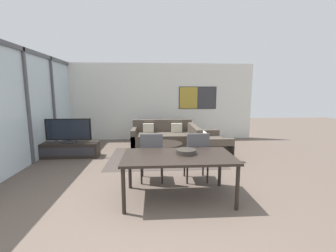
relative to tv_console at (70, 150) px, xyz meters
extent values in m
plane|color=brown|center=(2.40, -3.35, -0.20)|extent=(24.00, 24.00, 0.00)
cube|color=silver|center=(2.40, 2.24, 1.20)|extent=(7.25, 0.06, 2.80)
cube|color=#2D2D33|center=(3.95, 2.20, 1.35)|extent=(1.41, 0.01, 0.83)
cube|color=#B29333|center=(3.61, 2.20, 1.35)|extent=(0.66, 0.02, 0.79)
cube|color=#38383D|center=(4.30, 2.20, 1.35)|extent=(0.66, 0.02, 0.79)
cube|color=silver|center=(-0.73, -0.55, 1.20)|extent=(0.02, 5.59, 2.80)
cube|color=#515156|center=(-0.70, -0.55, 2.55)|extent=(0.07, 5.59, 0.10)
cube|color=#515156|center=(-0.70, -0.55, 1.20)|extent=(0.07, 0.08, 2.80)
cube|color=#515156|center=(-0.70, 0.84, 1.20)|extent=(0.07, 0.08, 2.80)
cube|color=#473D38|center=(2.60, -0.19, -0.20)|extent=(2.97, 2.16, 0.01)
cube|color=black|center=(0.00, 0.00, 0.00)|extent=(1.55, 0.45, 0.40)
cube|color=#2D2D33|center=(0.00, -0.23, 0.00)|extent=(1.43, 0.01, 0.22)
cube|color=#2D2D33|center=(0.00, 0.00, 0.23)|extent=(0.36, 0.20, 0.05)
cube|color=#2D2D33|center=(0.00, 0.00, 0.29)|extent=(0.06, 0.03, 0.08)
cube|color=black|center=(0.00, 0.00, 0.56)|extent=(1.21, 0.04, 0.59)
cube|color=black|center=(0.00, -0.02, 0.56)|extent=(1.12, 0.01, 0.53)
cube|color=#51473D|center=(2.60, 1.07, 0.01)|extent=(2.01, 0.98, 0.42)
cube|color=#51473D|center=(2.60, 1.48, 0.21)|extent=(2.01, 0.16, 0.83)
cube|color=#51473D|center=(1.67, 1.07, 0.10)|extent=(0.14, 0.98, 0.60)
cube|color=#51473D|center=(3.54, 1.07, 0.10)|extent=(0.14, 0.98, 0.60)
cube|color=beige|center=(2.13, 1.30, 0.37)|extent=(0.36, 0.12, 0.30)
cube|color=beige|center=(3.08, 1.30, 0.37)|extent=(0.36, 0.12, 0.30)
cube|color=#51473D|center=(3.85, -0.01, 0.01)|extent=(0.98, 1.46, 0.42)
cube|color=#51473D|center=(3.44, -0.01, 0.21)|extent=(0.16, 1.46, 0.83)
cube|color=#51473D|center=(3.85, -0.67, 0.10)|extent=(0.98, 0.14, 0.60)
cube|color=#51473D|center=(3.85, 0.64, 0.10)|extent=(0.98, 0.14, 0.60)
cube|color=beige|center=(3.62, -0.34, 0.37)|extent=(0.12, 0.36, 0.30)
cylinder|color=black|center=(2.60, -0.19, -0.19)|extent=(0.44, 0.44, 0.03)
cylinder|color=black|center=(2.60, -0.19, -0.03)|extent=(0.17, 0.17, 0.35)
cylinder|color=black|center=(2.60, -0.19, 0.17)|extent=(0.97, 0.97, 0.04)
cube|color=black|center=(2.70, -2.58, 0.52)|extent=(1.81, 1.01, 0.04)
cylinder|color=black|center=(1.86, -3.03, 0.15)|extent=(0.06, 0.06, 0.70)
cylinder|color=black|center=(3.55, -3.03, 0.15)|extent=(0.06, 0.06, 0.70)
cylinder|color=black|center=(1.86, -2.14, 0.15)|extent=(0.06, 0.06, 0.70)
cylinder|color=black|center=(3.55, -2.14, 0.15)|extent=(0.06, 0.06, 0.70)
cube|color=#4C4C51|center=(2.26, -1.77, 0.21)|extent=(0.46, 0.46, 0.06)
cube|color=#4C4C51|center=(2.26, -1.98, 0.51)|extent=(0.42, 0.05, 0.55)
cylinder|color=black|center=(2.06, -1.97, -0.01)|extent=(0.04, 0.04, 0.38)
cylinder|color=black|center=(2.46, -1.97, -0.01)|extent=(0.04, 0.04, 0.38)
cylinder|color=black|center=(2.06, -1.57, -0.01)|extent=(0.04, 0.04, 0.38)
cylinder|color=black|center=(2.46, -1.57, -0.01)|extent=(0.04, 0.04, 0.38)
cube|color=#4C4C51|center=(3.15, -1.81, 0.21)|extent=(0.46, 0.46, 0.06)
cube|color=#4C4C51|center=(3.15, -2.02, 0.51)|extent=(0.42, 0.05, 0.55)
cylinder|color=black|center=(2.95, -2.01, -0.01)|extent=(0.04, 0.04, 0.38)
cylinder|color=black|center=(3.35, -2.01, -0.01)|extent=(0.04, 0.04, 0.38)
cylinder|color=black|center=(2.95, -1.61, -0.01)|extent=(0.04, 0.04, 0.38)
cylinder|color=black|center=(3.35, -1.61, -0.01)|extent=(0.04, 0.04, 0.38)
cylinder|color=#332D28|center=(2.84, -2.51, 0.58)|extent=(0.33, 0.33, 0.08)
torus|color=#332D28|center=(2.84, -2.51, 0.61)|extent=(0.33, 0.33, 0.02)
camera|label=1|loc=(2.30, -6.14, 1.57)|focal=24.00mm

